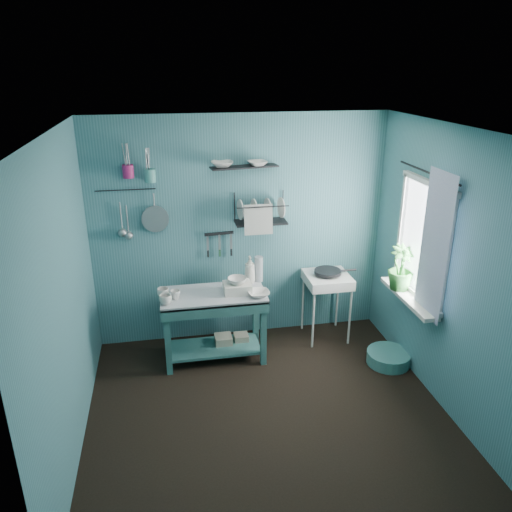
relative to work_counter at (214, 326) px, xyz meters
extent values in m
plane|color=black|center=(0.37, -1.01, -0.38)|extent=(3.20, 3.20, 0.00)
plane|color=silver|center=(0.37, -1.01, 2.12)|extent=(3.20, 3.20, 0.00)
plane|color=#376971|center=(0.37, 0.49, 0.87)|extent=(3.20, 0.00, 3.20)
plane|color=#376971|center=(0.37, -2.51, 0.87)|extent=(3.20, 0.00, 3.20)
plane|color=#376971|center=(-1.23, -1.01, 0.87)|extent=(0.00, 3.00, 3.00)
plane|color=#376971|center=(1.97, -1.01, 0.87)|extent=(0.00, 3.00, 3.00)
cube|color=#2D5F5C|center=(0.00, 0.00, 0.00)|extent=(1.09, 0.56, 0.76)
imported|color=silver|center=(-0.48, -0.16, 0.43)|extent=(0.12, 0.12, 0.10)
imported|color=silver|center=(-0.38, -0.06, 0.43)|extent=(0.14, 0.14, 0.09)
imported|color=silver|center=(-0.50, 0.00, 0.43)|extent=(0.17, 0.17, 0.10)
cube|color=beige|center=(0.25, -0.02, 0.43)|extent=(0.28, 0.22, 0.10)
imported|color=silver|center=(0.25, -0.02, 0.51)|extent=(0.20, 0.19, 0.06)
imported|color=beige|center=(0.42, 0.20, 0.53)|extent=(0.12, 0.12, 0.30)
cylinder|color=#A0AAB2|center=(0.52, 0.22, 0.52)|extent=(0.09, 0.09, 0.28)
imported|color=silver|center=(0.45, -0.15, 0.41)|extent=(0.22, 0.22, 0.05)
cube|color=silver|center=(1.30, 0.21, 0.01)|extent=(0.56, 0.56, 0.77)
cylinder|color=black|center=(1.30, 0.21, 0.43)|extent=(0.30, 0.30, 0.03)
cube|color=black|center=(0.13, 0.46, 0.86)|extent=(0.32, 0.05, 0.03)
cube|color=black|center=(0.57, 0.36, 1.15)|extent=(0.58, 0.31, 0.32)
cube|color=black|center=(0.40, 0.39, 1.59)|extent=(0.72, 0.27, 0.02)
imported|color=silver|center=(0.17, 0.39, 1.64)|extent=(0.24, 0.24, 0.06)
imported|color=silver|center=(0.54, 0.39, 1.66)|extent=(0.23, 0.23, 0.05)
cylinder|color=#9B1C5B|center=(-0.76, 0.41, 1.58)|extent=(0.11, 0.11, 0.13)
cylinder|color=teal|center=(-0.55, 0.41, 1.53)|extent=(0.11, 0.11, 0.13)
cylinder|color=#94979B|center=(-0.53, 0.44, 1.07)|extent=(0.28, 0.03, 0.28)
cylinder|color=#94979B|center=(-0.87, 0.45, 1.12)|extent=(0.01, 0.01, 0.30)
cylinder|color=#94979B|center=(-0.81, 0.45, 1.08)|extent=(0.01, 0.01, 0.30)
cylinder|color=black|center=(-0.81, 0.46, 1.39)|extent=(0.60, 0.01, 0.01)
plane|color=white|center=(1.96, -0.56, 1.02)|extent=(0.00, 1.10, 1.10)
cube|color=silver|center=(1.87, -0.56, 0.43)|extent=(0.16, 0.95, 0.04)
plane|color=silver|center=(1.89, -0.86, 1.07)|extent=(0.00, 1.35, 1.35)
cylinder|color=black|center=(1.91, -0.56, 1.67)|extent=(0.02, 1.05, 0.02)
imported|color=#2C702E|center=(1.85, -0.39, 0.68)|extent=(0.30, 0.30, 0.46)
cube|color=gray|center=(0.10, 0.05, -0.27)|extent=(0.18, 0.18, 0.22)
cube|color=gray|center=(0.30, 0.08, -0.28)|extent=(0.15, 0.15, 0.20)
cylinder|color=teal|center=(1.79, -0.45, -0.31)|extent=(0.46, 0.46, 0.13)
camera|label=1|loc=(-0.42, -4.62, 2.59)|focal=35.00mm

